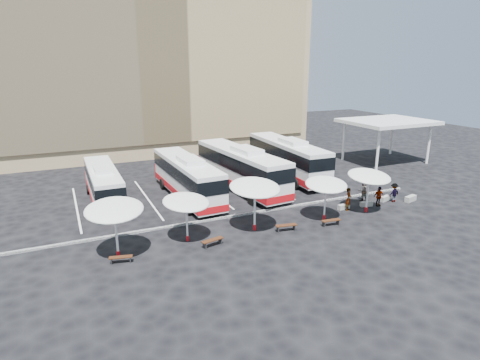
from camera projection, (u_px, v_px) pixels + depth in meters
name	position (u px, v px, depth m)	size (l,w,h in m)	color
ground	(244.00, 218.00, 31.84)	(120.00, 120.00, 0.00)	black
sandstone_building	(148.00, 57.00, 56.16)	(42.00, 18.25, 29.60)	tan
service_canopy	(388.00, 123.00, 48.81)	(10.00, 8.00, 5.20)	white
curb_divider	(242.00, 215.00, 32.26)	(34.00, 0.25, 0.15)	black
bay_lines	(209.00, 190.00, 38.83)	(24.15, 12.00, 0.01)	white
bus_0	(103.00, 183.00, 34.85)	(2.57, 10.87, 3.45)	white
bus_1	(187.00, 177.00, 35.98)	(3.20, 12.52, 3.95)	white
bus_2	(241.00, 167.00, 38.49)	(4.04, 13.78, 4.31)	white
bus_3	(287.00, 157.00, 42.87)	(3.48, 13.49, 4.25)	white
sunshade_0	(114.00, 210.00, 24.47)	(4.01, 4.05, 3.72)	white
sunshade_1	(186.00, 202.00, 26.90)	(4.13, 4.15, 3.31)	white
sunshade_2	(255.00, 188.00, 28.56)	(3.84, 3.88, 3.84)	white
sunshade_3	(326.00, 185.00, 30.69)	(4.05, 4.08, 3.35)	white
sunshade_4	(369.00, 177.00, 32.24)	(3.55, 3.59, 3.56)	white
wood_bench_0	(121.00, 258.00, 24.49)	(1.44, 0.69, 0.43)	black
wood_bench_1	(212.00, 241.00, 26.76)	(1.62, 0.76, 0.48)	black
wood_bench_2	(286.00, 226.00, 29.18)	(1.64, 0.69, 0.49)	black
wood_bench_3	(331.00, 221.00, 30.16)	(1.54, 0.57, 0.46)	black
conc_bench_0	(344.00, 207.00, 33.68)	(1.10, 0.37, 0.41)	gray
conc_bench_1	(366.00, 204.00, 34.33)	(1.07, 0.36, 0.40)	gray
conc_bench_2	(385.00, 198.00, 35.72)	(1.16, 0.39, 0.44)	gray
conc_bench_3	(411.00, 199.00, 35.59)	(1.30, 0.43, 0.49)	gray
passenger_0	(349.00, 199.00, 33.19)	(0.70, 0.46, 1.93)	black
passenger_1	(363.00, 191.00, 35.41)	(0.92, 0.72, 1.89)	black
passenger_2	(379.00, 196.00, 34.21)	(1.02, 0.42, 1.74)	black
passenger_3	(394.00, 193.00, 35.26)	(1.10, 0.63, 1.70)	black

